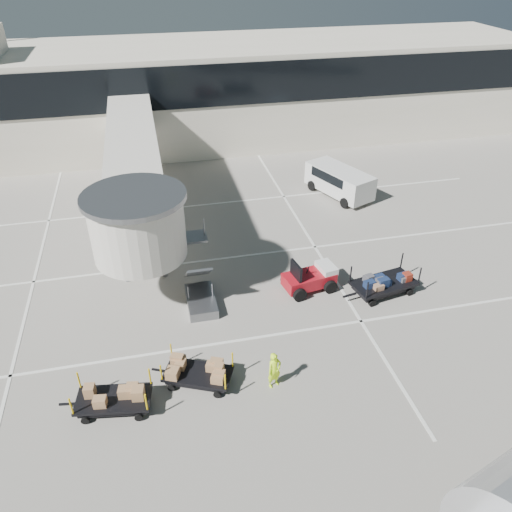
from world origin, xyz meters
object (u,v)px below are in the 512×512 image
object	(u,v)px
suitcase_cart	(383,284)
ground_worker	(274,370)
box_cart_far	(113,400)
baggage_tug	(310,278)
box_cart_near	(199,372)
minivan	(338,179)

from	to	relation	value
suitcase_cart	ground_worker	world-z (taller)	ground_worker
suitcase_cart	ground_worker	distance (m)	8.61
box_cart_far	suitcase_cart	bearing A→B (deg)	27.66
box_cart_far	ground_worker	size ratio (longest dim) A/B	2.11
suitcase_cart	baggage_tug	bearing A→B (deg)	150.26
box_cart_near	ground_worker	bearing A→B (deg)	7.08
ground_worker	baggage_tug	bearing A→B (deg)	38.55
baggage_tug	ground_worker	distance (m)	7.07
box_cart_far	minivan	size ratio (longest dim) A/B	0.66
box_cart_near	box_cart_far	world-z (taller)	box_cart_far
suitcase_cart	minivan	size ratio (longest dim) A/B	0.76
suitcase_cart	box_cart_far	size ratio (longest dim) A/B	1.15
baggage_tug	ground_worker	bearing A→B (deg)	-129.94
box_cart_far	minivan	xyz separation A→B (m)	(15.45, 16.31, 0.65)
suitcase_cart	box_cart_far	distance (m)	14.35
suitcase_cart	minivan	world-z (taller)	minivan
box_cart_far	minivan	world-z (taller)	minivan
box_cart_near	ground_worker	distance (m)	3.15
ground_worker	minivan	size ratio (longest dim) A/B	0.31
baggage_tug	ground_worker	xyz separation A→B (m)	(-3.55, -6.11, 0.21)
suitcase_cart	minivan	distance (m)	11.83
ground_worker	minivan	bearing A→B (deg)	40.17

